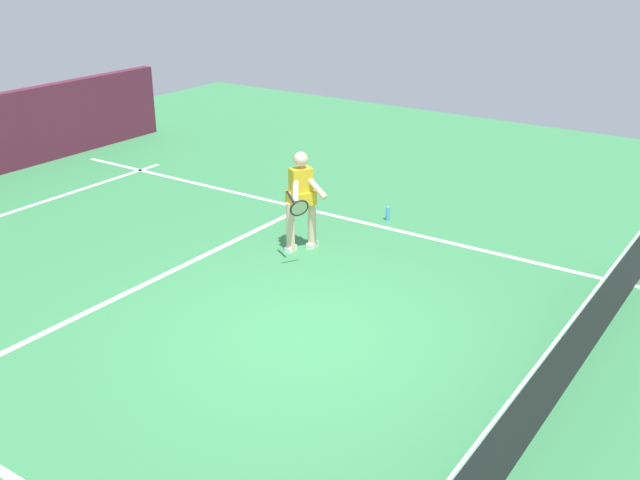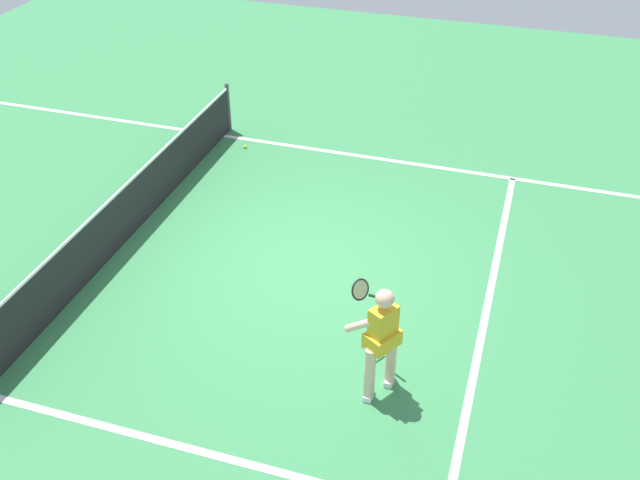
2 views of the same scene
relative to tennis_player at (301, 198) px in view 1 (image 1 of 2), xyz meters
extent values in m
plane|color=#38844C|center=(2.10, 1.58, -0.85)|extent=(24.08, 24.08, 0.00)
cube|color=white|center=(2.10, -1.09, -0.84)|extent=(7.27, 0.10, 0.01)
cube|color=white|center=(-1.54, 1.58, -0.84)|extent=(0.10, 16.53, 0.01)
cube|color=#232326|center=(2.10, 4.55, -0.42)|extent=(7.79, 0.02, 0.86)
cube|color=white|center=(2.10, 4.55, 0.04)|extent=(7.79, 0.02, 0.04)
cylinder|color=beige|center=(-0.18, 0.07, -0.46)|extent=(0.13, 0.13, 0.78)
cylinder|color=beige|center=(0.13, -0.11, -0.46)|extent=(0.13, 0.13, 0.78)
cube|color=white|center=(-0.18, 0.07, -0.81)|extent=(0.20, 0.10, 0.08)
cube|color=white|center=(0.13, -0.11, -0.81)|extent=(0.20, 0.10, 0.08)
cube|color=gold|center=(-0.02, -0.02, 0.19)|extent=(0.38, 0.34, 0.52)
cube|color=gold|center=(-0.02, -0.02, -0.01)|extent=(0.49, 0.45, 0.20)
sphere|color=beige|center=(-0.02, -0.02, 0.59)|extent=(0.22, 0.22, 0.22)
cylinder|color=beige|center=(-0.07, 0.19, 0.21)|extent=(0.14, 0.48, 0.37)
cylinder|color=beige|center=(0.18, 0.03, 0.21)|extent=(0.45, 0.34, 0.37)
cylinder|color=black|center=(0.48, 0.17, 0.17)|extent=(0.18, 0.27, 0.14)
torus|color=black|center=(0.64, 0.42, 0.11)|extent=(0.31, 0.25, 0.28)
cylinder|color=beige|center=(0.64, 0.42, 0.11)|extent=(0.25, 0.20, 0.23)
cylinder|color=#4C9EE5|center=(-1.87, 0.46, -0.73)|extent=(0.07, 0.07, 0.24)
camera|label=1|loc=(8.66, 6.23, 3.68)|focal=42.23mm
camera|label=2|loc=(-6.32, -1.25, 5.80)|focal=41.43mm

